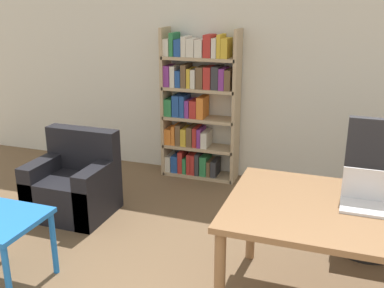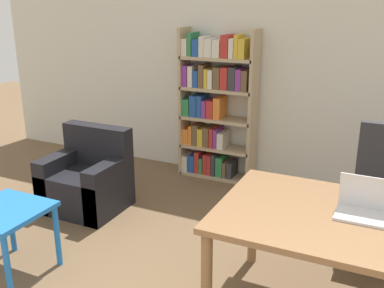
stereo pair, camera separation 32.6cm
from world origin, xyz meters
name	(u,v)px [view 2 (the right image)]	position (x,y,z in m)	size (l,w,h in m)	color
wall_back	(297,64)	(0.00, 4.53, 1.35)	(8.00, 0.06, 2.70)	silver
desk	(357,232)	(0.91, 2.33, 0.68)	(1.70, 1.03, 0.76)	olive
laptop	(363,207)	(0.92, 2.40, 0.81)	(0.30, 0.23, 0.24)	silver
office_chair	(383,200)	(1.02, 3.34, 0.48)	(0.54, 0.54, 1.08)	black
side_table_blue	(6,220)	(-1.49, 1.83, 0.46)	(0.56, 0.56, 0.54)	blue
armchair	(87,182)	(-1.68, 3.02, 0.28)	(0.75, 0.64, 0.81)	black
bookshelf	(214,106)	(-0.87, 4.34, 0.85)	(0.88, 0.28, 1.72)	tan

